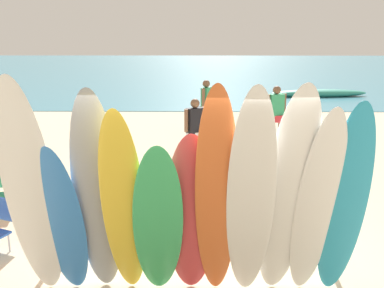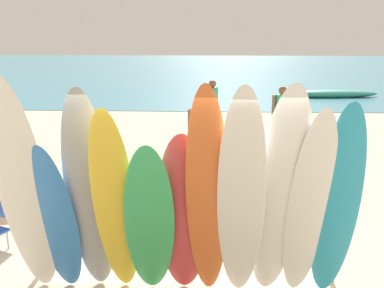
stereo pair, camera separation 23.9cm
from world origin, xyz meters
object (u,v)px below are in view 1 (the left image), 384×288
surfboard_green_4 (158,225)px  distant_boat (319,93)px  surfboard_teal_10 (344,207)px  surfboard_white_7 (250,203)px  surfboard_blue_1 (63,224)px  surfboard_orange_6 (216,201)px  surfboard_rack (190,234)px  surfboard_white_9 (316,210)px  beachgoer_strolling (276,111)px  surfboard_red_5 (191,218)px  surfboard_white_0 (31,197)px  surfboard_grey_2 (98,199)px  surfboard_yellow_3 (124,210)px  beachgoer_by_water (206,103)px  surfboard_white_8 (287,200)px  beach_chair_red (5,186)px  beachgoer_near_rack (195,127)px

surfboard_green_4 → distant_boat: 17.95m
surfboard_teal_10 → surfboard_white_7: bearing=-168.7°
surfboard_blue_1 → surfboard_teal_10: (3.09, -0.09, 0.25)m
surfboard_orange_6 → surfboard_teal_10: bearing=4.6°
surfboard_rack → surfboard_white_9: size_ratio=1.52×
surfboard_white_9 → beachgoer_strolling: size_ratio=1.57×
surfboard_red_5 → surfboard_white_7: 0.72m
surfboard_white_0 → surfboard_grey_2: surfboard_white_0 is taller
surfboard_blue_1 → surfboard_teal_10: bearing=1.1°
surfboard_orange_6 → surfboard_blue_1: bearing=178.5°
surfboard_white_7 → beachgoer_strolling: (1.61, 7.76, -0.39)m
surfboard_orange_6 → surfboard_white_7: size_ratio=0.99×
surfboard_white_0 → surfboard_green_4: surfboard_white_0 is taller
surfboard_green_4 → distant_boat: size_ratio=0.45×
surfboard_blue_1 → surfboard_yellow_3: surfboard_yellow_3 is taller
beachgoer_by_water → beachgoer_strolling: bearing=75.7°
surfboard_grey_2 → surfboard_rack: bearing=23.6°
surfboard_yellow_3 → surfboard_white_8: 1.77m
surfboard_blue_1 → surfboard_white_7: 2.11m
surfboard_white_8 → surfboard_teal_10: surfboard_white_8 is taller
surfboard_yellow_3 → beachgoer_strolling: size_ratio=1.58×
surfboard_yellow_3 → distant_boat: 18.12m
surfboard_yellow_3 → surfboard_orange_6: bearing=-2.9°
surfboard_white_8 → beach_chair_red: size_ratio=3.42×
surfboard_white_8 → beachgoer_by_water: (-0.70, 8.95, -0.38)m
surfboard_rack → beach_chair_red: beach_chair_red is taller
surfboard_green_4 → surfboard_teal_10: 2.03m
surfboard_red_5 → surfboard_green_4: bearing=-165.6°
surfboard_orange_6 → beach_chair_red: size_ratio=3.42×
distant_boat → beachgoer_near_rack: bearing=-117.8°
beachgoer_strolling → beach_chair_red: beachgoer_strolling is taller
surfboard_yellow_3 → surfboard_white_9: bearing=-0.8°
surfboard_white_9 → beach_chair_red: size_ratio=3.13×
surfboard_grey_2 → surfboard_green_4: surfboard_grey_2 is taller
surfboard_grey_2 → distant_boat: bearing=62.2°
surfboard_white_0 → distant_boat: surfboard_white_0 is taller
beach_chair_red → surfboard_yellow_3: bearing=-59.4°
surfboard_orange_6 → surfboard_white_8: bearing=5.2°
surfboard_white_0 → surfboard_orange_6: 1.99m
surfboard_white_0 → surfboard_white_8: surfboard_white_0 is taller
beachgoer_by_water → beach_chair_red: bearing=-11.7°
surfboard_blue_1 → surfboard_red_5: (1.44, 0.03, 0.06)m
surfboard_grey_2 → surfboard_red_5: size_ratio=1.22×
surfboard_white_0 → surfboard_green_4: 1.40m
surfboard_red_5 → surfboard_white_8: size_ratio=0.79×
surfboard_rack → beachgoer_by_water: (0.36, 8.31, 0.33)m
surfboard_white_0 → surfboard_red_5: 1.75m
surfboard_white_0 → surfboard_yellow_3: (0.99, 0.02, -0.16)m
surfboard_grey_2 → distant_boat: size_ratio=0.56×
beachgoer_near_rack → beach_chair_red: beachgoer_near_rack is taller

